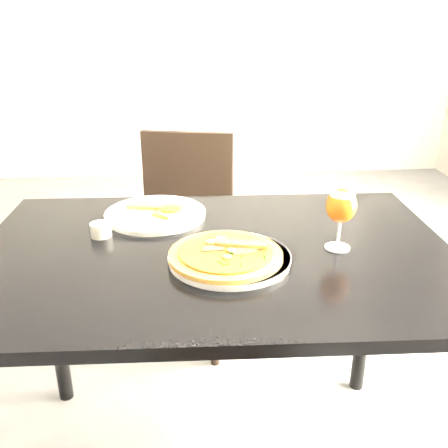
{
  "coord_description": "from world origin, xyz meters",
  "views": [
    {
      "loc": [
        0.25,
        -1.23,
        1.29
      ],
      "look_at": [
        0.33,
        -0.13,
        0.83
      ],
      "focal_mm": 40.0,
      "sensor_mm": 36.0,
      "label": 1
    }
  ],
  "objects": [
    {
      "name": "sauce_cup",
      "position": [
        0.01,
        0.0,
        0.77
      ],
      "size": [
        0.06,
        0.06,
        0.04
      ],
      "color": "beige",
      "rests_on": "dining_table"
    },
    {
      "name": "plate_second",
      "position": [
        0.15,
        0.13,
        0.76
      ],
      "size": [
        0.34,
        0.34,
        0.02
      ],
      "primitive_type": "cylinder",
      "rotation": [
        0.0,
        0.0,
        -0.19
      ],
      "color": "white",
      "rests_on": "dining_table"
    },
    {
      "name": "beer_glass",
      "position": [
        0.62,
        -0.12,
        0.86
      ],
      "size": [
        0.08,
        0.08,
        0.16
      ],
      "color": "silver",
      "rests_on": "dining_table"
    },
    {
      "name": "chair_far",
      "position": [
        0.22,
        0.65,
        0.47
      ],
      "size": [
        0.47,
        0.47,
        0.86
      ],
      "rotation": [
        0.0,
        0.0,
        -0.21
      ],
      "color": "black",
      "rests_on": "ground"
    },
    {
      "name": "pizza",
      "position": [
        0.33,
        -0.18,
        0.77
      ],
      "size": [
        0.27,
        0.27,
        0.03
      ],
      "rotation": [
        0.0,
        0.0,
        -0.56
      ],
      "color": "olive",
      "rests_on": "plate_main"
    },
    {
      "name": "crust_scraps",
      "position": [
        0.17,
        0.13,
        0.77
      ],
      "size": [
        0.19,
        0.12,
        0.01
      ],
      "rotation": [
        0.0,
        0.0,
        0.24
      ],
      "color": "olive",
      "rests_on": "plate_second"
    },
    {
      "name": "ground",
      "position": [
        0.0,
        0.0,
        0.0
      ],
      "size": [
        6.0,
        6.0,
        0.0
      ],
      "primitive_type": "plane",
      "color": "#57585A",
      "rests_on": "ground"
    },
    {
      "name": "loose_crust",
      "position": [
        0.26,
        -0.06,
        0.75
      ],
      "size": [
        0.12,
        0.09,
        0.01
      ],
      "primitive_type": "cube",
      "rotation": [
        0.0,
        0.0,
        0.6
      ],
      "color": "olive",
      "rests_on": "dining_table"
    },
    {
      "name": "plate_main",
      "position": [
        0.34,
        -0.17,
        0.76
      ],
      "size": [
        0.39,
        0.39,
        0.02
      ],
      "primitive_type": "cylinder",
      "rotation": [
        0.0,
        0.0,
        -0.45
      ],
      "color": "white",
      "rests_on": "dining_table"
    },
    {
      "name": "dining_table",
      "position": [
        0.31,
        -0.1,
        0.66
      ],
      "size": [
        1.22,
        0.83,
        0.75
      ],
      "rotation": [
        0.0,
        0.0,
        -0.02
      ],
      "color": "black",
      "rests_on": "ground"
    }
  ]
}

